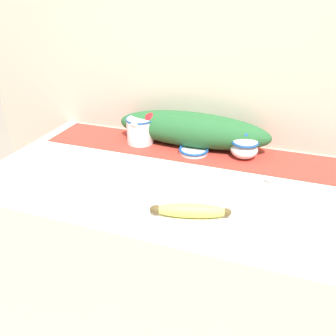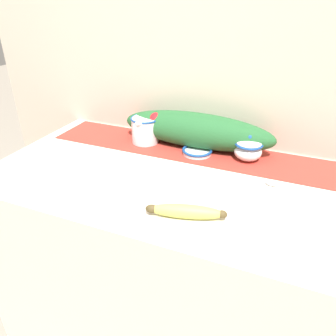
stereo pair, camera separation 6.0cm
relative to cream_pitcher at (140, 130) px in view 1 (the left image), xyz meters
The scene contains 10 objects.
countertop 0.60m from the cream_pitcher, 46.61° to the right, with size 1.29×0.68×0.92m, color beige.
back_wall 0.34m from the cream_pitcher, 34.06° to the left, with size 2.09×0.04×2.40m, color beige.
table_runner 0.22m from the cream_pitcher, ahead, with size 1.18×0.22×0.00m, color #B23328.
cream_pitcher is the anchor object (origin of this frame).
sugar_bowl 0.43m from the cream_pitcher, ahead, with size 0.11×0.11×0.10m.
small_dish 0.24m from the cream_pitcher, ahead, with size 0.12×0.12×0.02m.
banana 0.54m from the cream_pitcher, 51.84° to the right, with size 0.23×0.10×0.04m.
spoon 0.55m from the cream_pitcher, 15.86° to the right, with size 0.17×0.03×0.01m.
napkin_stack 0.52m from the cream_pitcher, 125.96° to the right, with size 0.13×0.13×0.01m, color silver.
poinsettia_garland 0.21m from the cream_pitcher, 10.64° to the left, with size 0.63×0.15×0.14m.
Camera 1 is at (0.31, -0.93, 1.48)m, focal length 35.00 mm.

